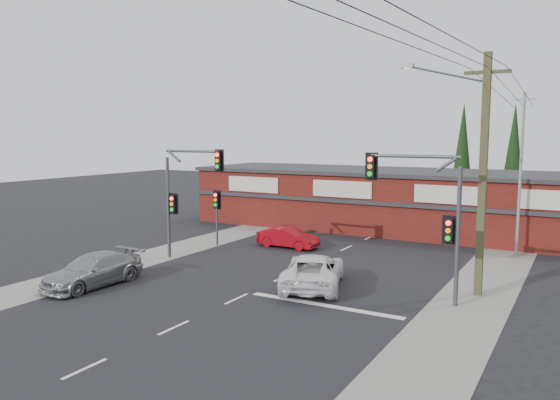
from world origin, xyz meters
The scene contains 18 objects.
ground centered at (0.00, 0.00, 0.00)m, with size 120.00×120.00×0.00m, color black.
road_strip centered at (0.00, 5.00, 0.01)m, with size 14.00×70.00×0.01m, color black.
verge_left centered at (-8.50, 5.00, 0.01)m, with size 3.00×70.00×0.02m, color gray.
verge_right centered at (8.50, 5.00, 0.01)m, with size 3.00×70.00×0.02m, color gray.
stop_line centered at (3.50, -1.50, 0.01)m, with size 6.50×0.35×0.01m, color silver.
white_suv centered at (1.93, 0.72, 0.73)m, with size 2.43×5.27×1.46m, color white.
silver_suv centered at (-6.70, -4.01, 0.70)m, with size 1.97×4.84×1.40m, color #949799.
red_sedan centered at (-3.12, 7.56, 0.62)m, with size 1.30×3.74×1.23m, color #A10913.
lane_dashes centered at (0.00, 5.21, 0.01)m, with size 0.12×48.03×0.01m.
shop_building centered at (-0.99, 16.99, 2.13)m, with size 27.30×8.40×4.22m.
conifer_near centered at (3.50, 24.00, 5.48)m, with size 1.80×1.80×9.25m.
conifer_far centered at (7.00, 26.00, 5.48)m, with size 1.80×1.80×9.25m.
traffic_mast_left centered at (-6.43, 2.00, 3.93)m, with size 3.77×0.27×5.97m.
traffic_mast_right centered at (6.86, 1.00, 3.95)m, with size 3.96×0.27×5.97m.
pedestal_signal centered at (-7.20, 6.01, 2.41)m, with size 0.55×0.27×3.38m.
utility_pole centered at (8.36, 2.99, 5.40)m, with size 4.38×0.59×10.00m.
steel_pole centered at (9.00, 12.00, 4.70)m, with size 1.20×0.16×9.00m.
power_lines centered at (8.47, -2.47, 9.04)m, with size 2.01×29.00×1.22m.
Camera 1 is at (12.30, -20.51, 6.70)m, focal length 35.00 mm.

